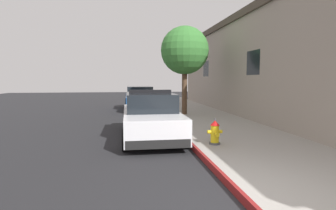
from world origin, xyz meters
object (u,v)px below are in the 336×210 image
Objects in this scene: parked_car_silver_ahead at (140,99)px; street_tree at (185,51)px; police_cruiser at (150,116)px; fire_hydrant at (215,132)px.

parked_car_silver_ahead is 1.03× the size of street_tree.
police_cruiser is 1.00× the size of parked_car_silver_ahead.
parked_car_silver_ahead is (0.05, 9.06, -0.00)m from police_cruiser.
parked_car_silver_ahead reaches higher than fire_hydrant.
street_tree is (0.58, 6.96, 3.05)m from fire_hydrant.
street_tree is (2.23, -4.12, 2.82)m from parked_car_silver_ahead.
police_cruiser is 1.03× the size of street_tree.
parked_car_silver_ahead is 5.47m from street_tree.
fire_hydrant is (1.70, -2.02, -0.23)m from police_cruiser.
police_cruiser is 2.65m from fire_hydrant.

